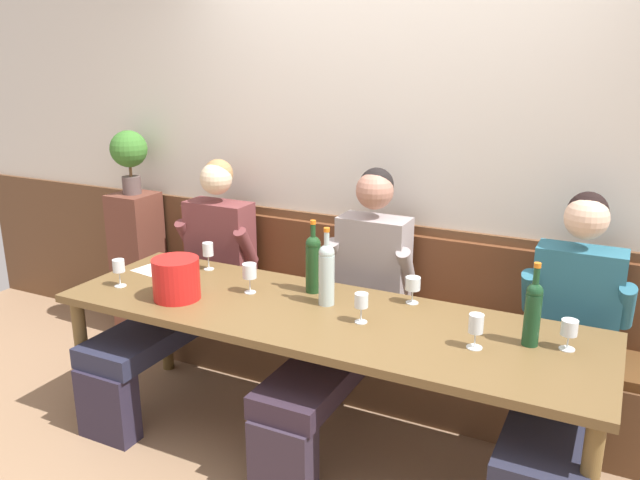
{
  "coord_description": "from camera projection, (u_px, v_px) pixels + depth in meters",
  "views": [
    {
      "loc": [
        1.25,
        -2.35,
        1.95
      ],
      "look_at": [
        -0.15,
        0.45,
        1.01
      ],
      "focal_mm": 35.7,
      "sensor_mm": 36.0,
      "label": 1
    }
  ],
  "objects": [
    {
      "name": "person_center_left_seat",
      "position": [
        188.0,
        283.0,
        3.78
      ],
      "size": [
        0.52,
        1.22,
        1.31
      ],
      "color": "#2B2538",
      "rests_on": "ground"
    },
    {
      "name": "ice_bucket",
      "position": [
        176.0,
        279.0,
        3.18
      ],
      "size": [
        0.24,
        0.24,
        0.21
      ],
      "primitive_type": "cylinder",
      "color": "red",
      "rests_on": "dining_table"
    },
    {
      "name": "wine_bottle_amber_mid",
      "position": [
        313.0,
        262.0,
        3.26
      ],
      "size": [
        0.08,
        0.08,
        0.38
      ],
      "color": "#1B3F1C",
      "rests_on": "dining_table"
    },
    {
      "name": "wine_glass_by_bottle",
      "position": [
        119.0,
        267.0,
        3.35
      ],
      "size": [
        0.06,
        0.06,
        0.15
      ],
      "color": "silver",
      "rests_on": "dining_table"
    },
    {
      "name": "wine_bottle_clear_water",
      "position": [
        327.0,
        272.0,
        3.09
      ],
      "size": [
        0.08,
        0.08,
        0.39
      ],
      "color": "#ABC0BE",
      "rests_on": "dining_table"
    },
    {
      "name": "wine_glass_mid_right",
      "position": [
        569.0,
        329.0,
        2.64
      ],
      "size": [
        0.07,
        0.07,
        0.13
      ],
      "color": "silver",
      "rests_on": "dining_table"
    },
    {
      "name": "wine_glass_mid_left",
      "position": [
        413.0,
        285.0,
        3.13
      ],
      "size": [
        0.07,
        0.07,
        0.14
      ],
      "color": "silver",
      "rests_on": "dining_table"
    },
    {
      "name": "room_wall_back",
      "position": [
        392.0,
        151.0,
        3.64
      ],
      "size": [
        6.8,
        0.08,
        2.8
      ],
      "primitive_type": "cube",
      "color": "silver",
      "rests_on": "ground"
    },
    {
      "name": "wine_glass_right_end",
      "position": [
        476.0,
        326.0,
        2.65
      ],
      "size": [
        0.07,
        0.07,
        0.15
      ],
      "color": "silver",
      "rests_on": "dining_table"
    },
    {
      "name": "person_right_seat",
      "position": [
        565.0,
        355.0,
        2.87
      ],
      "size": [
        0.52,
        1.23,
        1.32
      ],
      "color": "#262642",
      "rests_on": "ground"
    },
    {
      "name": "wood_wainscot_panel",
      "position": [
        384.0,
        301.0,
        3.86
      ],
      "size": [
        6.8,
        0.03,
        0.99
      ],
      "primitive_type": "cube",
      "color": "brown",
      "rests_on": "ground"
    },
    {
      "name": "wine_glass_center_rear",
      "position": [
        250.0,
        272.0,
        3.26
      ],
      "size": [
        0.07,
        0.07,
        0.16
      ],
      "color": "silver",
      "rests_on": "dining_table"
    },
    {
      "name": "ground_plane",
      "position": [
        305.0,
        468.0,
        3.11
      ],
      "size": [
        6.8,
        6.8,
        0.02
      ],
      "primitive_type": "cube",
      "color": "#916F51",
      "rests_on": "ground"
    },
    {
      "name": "wine_glass_center_front",
      "position": [
        361.0,
        302.0,
        2.9
      ],
      "size": [
        0.06,
        0.06,
        0.14
      ],
      "color": "silver",
      "rests_on": "dining_table"
    },
    {
      "name": "corner_pedestal",
      "position": [
        139.0,
        265.0,
        4.46
      ],
      "size": [
        0.28,
        0.28,
        1.02
      ],
      "primitive_type": "cube",
      "color": "brown",
      "rests_on": "ground"
    },
    {
      "name": "wall_bench",
      "position": [
        370.0,
        346.0,
        3.74
      ],
      "size": [
        2.95,
        0.42,
        0.94
      ],
      "color": "brown",
      "rests_on": "ground"
    },
    {
      "name": "tasting_sheet_left_guest",
      "position": [
        153.0,
        271.0,
        3.62
      ],
      "size": [
        0.23,
        0.18,
        0.0
      ],
      "primitive_type": "cube",
      "rotation": [
        0.0,
        0.0,
        -0.16
      ],
      "color": "white",
      "rests_on": "dining_table"
    },
    {
      "name": "person_left_seat",
      "position": [
        350.0,
        308.0,
        3.34
      ],
      "size": [
        0.49,
        1.23,
        1.34
      ],
      "color": "#362A39",
      "rests_on": "ground"
    },
    {
      "name": "dining_table",
      "position": [
        320.0,
        327.0,
        3.06
      ],
      "size": [
        2.65,
        0.81,
        0.75
      ],
      "color": "brown",
      "rests_on": "ground"
    },
    {
      "name": "wine_glass_near_bucket",
      "position": [
        208.0,
        251.0,
        3.61
      ],
      "size": [
        0.06,
        0.06,
        0.16
      ],
      "color": "silver",
      "rests_on": "dining_table"
    },
    {
      "name": "potted_plant",
      "position": [
        129.0,
        153.0,
        4.23
      ],
      "size": [
        0.25,
        0.25,
        0.43
      ],
      "color": "brown",
      "rests_on": "corner_pedestal"
    },
    {
      "name": "wine_bottle_green_tall",
      "position": [
        533.0,
        311.0,
        2.66
      ],
      "size": [
        0.07,
        0.07,
        0.37
      ],
      "color": "#173F21",
      "rests_on": "dining_table"
    }
  ]
}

